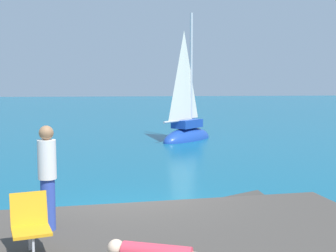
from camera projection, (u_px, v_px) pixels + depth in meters
The scene contains 6 objects.
ground_plane at pixel (129, 220), 9.54m from camera, with size 160.00×160.00×0.00m, color #0F5675.
boulder_seaward at pixel (172, 229), 8.91m from camera, with size 1.19×0.95×0.65m, color #3C343D.
boulder_inland at pixel (241, 223), 9.34m from camera, with size 1.41×1.13×0.78m, color #3B3834.
sailboat_near at pixel (187, 133), 22.47m from camera, with size 3.43×3.50×6.95m.
person_standing at pixel (47, 175), 6.84m from camera, with size 0.28×0.28×1.62m.
beach_chair at pixel (30, 221), 5.91m from camera, with size 0.62×0.70×0.80m.
Camera 1 is at (-0.33, -9.33, 2.93)m, focal length 47.89 mm.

